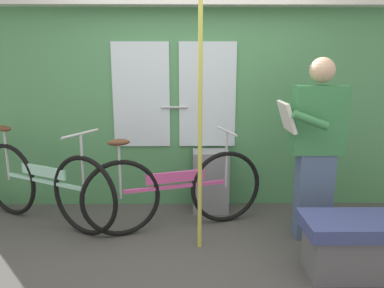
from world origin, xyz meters
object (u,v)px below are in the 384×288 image
(handrail_pole, at_px, (200,128))
(bench_seat_corner, at_px, (349,245))
(passenger_reading_newspaper, at_px, (316,146))
(trash_bin_by_wall, at_px, (211,181))
(bicycle_leaning_behind, at_px, (175,190))
(bicycle_near_door, at_px, (44,185))

(handrail_pole, xyz_separation_m, bench_seat_corner, (1.11, -0.44, -0.82))
(bench_seat_corner, bearing_deg, passenger_reading_newspaper, 97.72)
(passenger_reading_newspaper, bearing_deg, handrail_pole, 10.03)
(passenger_reading_newspaper, bearing_deg, trash_bin_by_wall, -36.35)
(bicycle_leaning_behind, bearing_deg, handrail_pole, -75.92)
(bicycle_leaning_behind, height_order, handrail_pole, handrail_pole)
(bicycle_leaning_behind, xyz_separation_m, handrail_pole, (0.22, -0.37, 0.67))
(bicycle_leaning_behind, distance_m, handrail_pole, 0.80)
(bicycle_near_door, height_order, passenger_reading_newspaper, passenger_reading_newspaper)
(trash_bin_by_wall, relative_size, bench_seat_corner, 0.94)
(passenger_reading_newspaper, distance_m, trash_bin_by_wall, 1.20)
(trash_bin_by_wall, bearing_deg, bicycle_leaning_behind, -128.88)
(bicycle_near_door, xyz_separation_m, trash_bin_by_wall, (1.65, 0.32, -0.07))
(handrail_pole, bearing_deg, bicycle_near_door, 161.60)
(bicycle_leaning_behind, xyz_separation_m, passenger_reading_newspaper, (1.24, -0.18, 0.47))
(passenger_reading_newspaper, bearing_deg, bicycle_near_door, -7.45)
(bicycle_leaning_behind, bearing_deg, passenger_reading_newspaper, -25.45)
(bicycle_near_door, distance_m, passenger_reading_newspaper, 2.58)
(trash_bin_by_wall, bearing_deg, bench_seat_corner, -52.78)
(bench_seat_corner, bearing_deg, bicycle_near_door, 160.12)
(passenger_reading_newspaper, distance_m, bench_seat_corner, 0.88)
(trash_bin_by_wall, bearing_deg, bicycle_near_door, -168.87)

